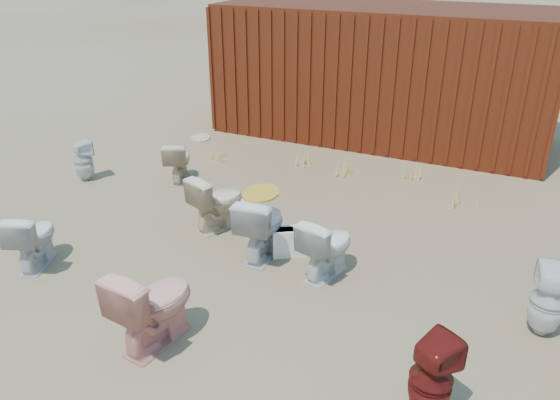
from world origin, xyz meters
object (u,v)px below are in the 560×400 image
at_px(toilet_front_a, 33,238).
at_px(toilet_back_a, 83,160).
at_px(toilet_back_e, 548,301).
at_px(toilet_front_pink, 154,304).
at_px(shipping_container, 382,73).
at_px(toilet_back_beige_left, 178,161).
at_px(toilet_back_yellowlid, 261,225).
at_px(loose_tank, 293,241).
at_px(toilet_front_maroon, 431,379).
at_px(toilet_back_beige_right, 217,201).
at_px(toilet_front_c, 327,246).

bearing_deg(toilet_front_a, toilet_back_a, -80.60).
bearing_deg(toilet_back_e, toilet_back_a, -11.26).
distance_m(toilet_front_a, toilet_back_a, 2.52).
relative_size(toilet_front_pink, toilet_back_a, 1.29).
distance_m(toilet_front_pink, toilet_back_a, 4.32).
bearing_deg(shipping_container, toilet_back_e, -59.44).
height_order(toilet_front_a, toilet_back_e, toilet_back_e).
xyz_separation_m(toilet_back_beige_left, toilet_back_yellowlid, (2.20, -1.49, 0.08)).
distance_m(toilet_back_e, loose_tank, 2.81).
height_order(shipping_container, loose_tank, shipping_container).
bearing_deg(toilet_back_yellowlid, toilet_back_a, -19.12).
height_order(toilet_front_pink, toilet_back_a, toilet_front_pink).
bearing_deg(toilet_back_a, toilet_front_maroon, -173.72).
relative_size(toilet_back_beige_right, toilet_back_e, 1.02).
distance_m(toilet_front_a, loose_tank, 3.02).
distance_m(toilet_front_pink, toilet_front_maroon, 2.50).
xyz_separation_m(toilet_front_pink, toilet_back_e, (3.31, 1.67, -0.06)).
distance_m(toilet_front_c, loose_tank, 0.61).
bearing_deg(toilet_back_beige_right, toilet_back_a, 11.03).
height_order(toilet_back_a, toilet_back_yellowlid, toilet_back_yellowlid).
xyz_separation_m(toilet_front_c, toilet_back_beige_right, (-1.69, 0.47, 0.01)).
bearing_deg(toilet_back_a, loose_tank, -160.62).
xyz_separation_m(toilet_front_a, toilet_back_yellowlid, (2.30, 1.29, 0.05)).
bearing_deg(toilet_back_yellowlid, toilet_front_pink, 78.52).
relative_size(toilet_front_c, toilet_back_beige_left, 1.12).
distance_m(toilet_back_beige_left, toilet_back_e, 5.56).
relative_size(toilet_back_a, toilet_back_yellowlid, 0.81).
distance_m(toilet_front_maroon, toilet_back_beige_left, 5.49).
bearing_deg(toilet_front_a, toilet_back_e, 171.09).
distance_m(toilet_front_c, toilet_back_yellowlid, 0.85).
distance_m(toilet_back_a, toilet_back_e, 6.76).
bearing_deg(toilet_back_yellowlid, toilet_back_e, 171.96).
bearing_deg(toilet_back_yellowlid, toilet_front_maroon, 139.03).
bearing_deg(loose_tank, shipping_container, 60.39).
bearing_deg(shipping_container, toilet_back_yellowlid, -90.39).
height_order(toilet_front_maroon, toilet_back_yellowlid, toilet_back_yellowlid).
height_order(toilet_front_c, toilet_back_beige_right, toilet_back_beige_right).
bearing_deg(toilet_front_c, toilet_back_e, -167.62).
bearing_deg(shipping_container, toilet_front_c, -80.96).
xyz_separation_m(shipping_container, loose_tank, (0.29, -4.88, -1.02)).
height_order(toilet_front_maroon, toilet_back_beige_left, toilet_front_maroon).
height_order(toilet_back_beige_left, toilet_back_yellowlid, toilet_back_yellowlid).
bearing_deg(toilet_front_c, toilet_back_yellowlid, 9.82).
relative_size(toilet_front_a, toilet_back_e, 0.96).
xyz_separation_m(toilet_back_e, loose_tank, (-2.78, 0.33, -0.20)).
bearing_deg(toilet_back_beige_right, toilet_front_a, 70.21).
relative_size(toilet_front_a, toilet_back_beige_right, 0.94).
height_order(shipping_container, toilet_front_pink, shipping_container).
relative_size(toilet_front_maroon, toilet_back_beige_left, 1.16).
relative_size(shipping_container, toilet_back_e, 8.06).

